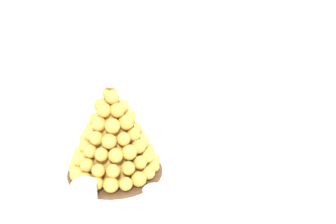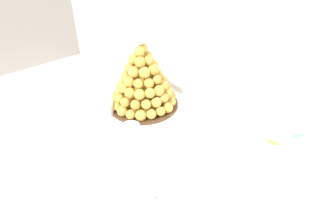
# 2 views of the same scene
# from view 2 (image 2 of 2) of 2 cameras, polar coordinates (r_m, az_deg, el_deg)

# --- Properties ---
(buffet_table) EXTENTS (1.60, 0.97, 0.80)m
(buffet_table) POSITION_cam_2_polar(r_m,az_deg,el_deg) (1.04, -1.06, -10.19)
(buffet_table) COLOR brown
(buffet_table) RESTS_ON ground_plane
(serving_tray) EXTENTS (0.68, 0.41, 0.02)m
(serving_tray) POSITION_cam_2_polar(r_m,az_deg,el_deg) (1.11, -4.15, -0.48)
(serving_tray) COLOR white
(serving_tray) RESTS_ON buffet_table
(croquembouche) EXTENTS (0.25, 0.25, 0.27)m
(croquembouche) POSITION_cam_2_polar(r_m,az_deg,el_deg) (1.11, -4.59, 5.76)
(croquembouche) COLOR #4C331E
(croquembouche) RESTS_ON serving_tray
(dessert_cup_left) EXTENTS (0.06, 0.06, 0.05)m
(dessert_cup_left) POSITION_cam_2_polar(r_m,az_deg,el_deg) (1.24, -15.11, 3.84)
(dessert_cup_left) COLOR silver
(dessert_cup_left) RESTS_ON serving_tray
(dessert_cup_mid_left) EXTENTS (0.06, 0.06, 0.05)m
(dessert_cup_mid_left) POSITION_cam_2_polar(r_m,az_deg,el_deg) (1.12, -11.18, 0.57)
(dessert_cup_mid_left) COLOR silver
(dessert_cup_mid_left) RESTS_ON serving_tray
(dessert_cup_centre) EXTENTS (0.06, 0.06, 0.05)m
(dessert_cup_centre) POSITION_cam_2_polar(r_m,az_deg,el_deg) (0.99, -6.65, -3.72)
(dessert_cup_centre) COLOR silver
(dessert_cup_centre) RESTS_ON serving_tray
(dessert_cup_mid_right) EXTENTS (0.06, 0.06, 0.06)m
(dessert_cup_mid_right) POSITION_cam_2_polar(r_m,az_deg,el_deg) (0.89, -0.24, -8.90)
(dessert_cup_mid_right) COLOR silver
(dessert_cup_mid_right) RESTS_ON serving_tray
(macaron_goblet) EXTENTS (0.14, 0.14, 0.27)m
(macaron_goblet) POSITION_cam_2_polar(r_m,az_deg,el_deg) (0.71, 18.35, -10.98)
(macaron_goblet) COLOR white
(macaron_goblet) RESTS_ON buffet_table
(wine_glass) EXTENTS (0.08, 0.08, 0.17)m
(wine_glass) POSITION_cam_2_polar(r_m,az_deg,el_deg) (1.17, -2.77, 8.37)
(wine_glass) COLOR silver
(wine_glass) RESTS_ON buffet_table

